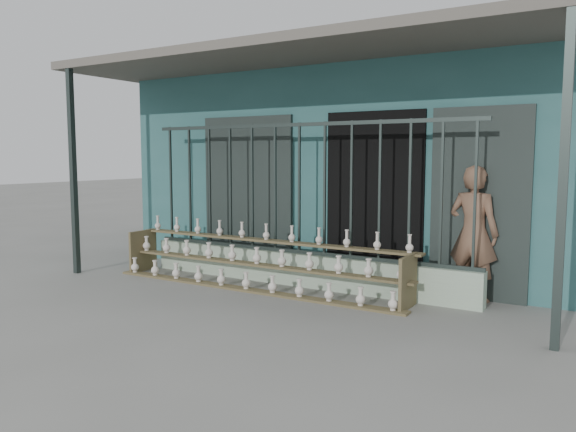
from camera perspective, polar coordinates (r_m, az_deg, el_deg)
The scene contains 6 objects.
ground at distance 6.83m, azimuth -4.39°, elevation -9.14°, with size 60.00×60.00×0.00m, color slate.
workshop_building at distance 10.33m, azimuth 9.34°, elevation 5.06°, with size 7.40×6.60×3.21m.
parapet_wall at distance 7.85m, azimuth 1.14°, elevation -5.44°, with size 5.00×0.20×0.45m, color #A6BEA3.
security_fence at distance 7.70m, azimuth 1.15°, elevation 2.79°, with size 5.00×0.04×1.80m.
shelf_rack at distance 7.71m, azimuth -3.28°, elevation -4.64°, with size 4.50×0.68×0.85m.
elderly_woman at distance 7.30m, azimuth 18.32°, elevation -1.69°, with size 0.62×0.41×1.69m, color brown.
Camera 1 is at (3.83, -5.36, 1.80)m, focal length 35.00 mm.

